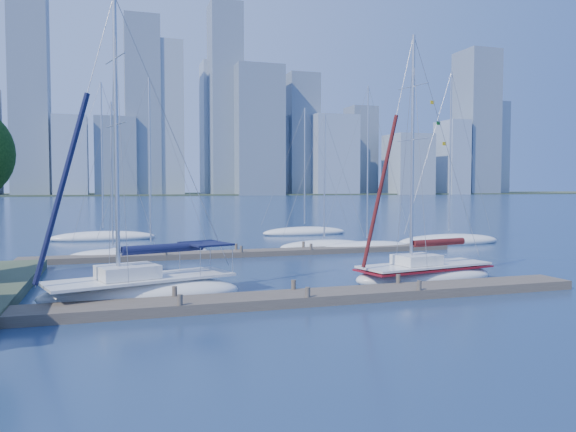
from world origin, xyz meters
name	(u,v)px	position (x,y,z in m)	size (l,w,h in m)	color
ground	(300,303)	(0.00, 0.00, 0.00)	(700.00, 700.00, 0.00)	navy
near_dock	(300,298)	(0.00, 0.00, 0.20)	(26.00, 2.00, 0.40)	#473D34
far_dock	(253,253)	(2.00, 16.00, 0.18)	(30.00, 1.80, 0.36)	#473D34
far_shore	(123,195)	(0.00, 320.00, 0.00)	(800.00, 100.00, 1.50)	#38472D
sailboat_navy	(141,276)	(-6.20, 2.49, 1.02)	(8.70, 4.99, 13.01)	silver
sailboat_maroon	(424,261)	(7.62, 2.99, 1.06)	(7.84, 3.76, 12.66)	silver
bg_boat_0	(113,255)	(-7.25, 17.22, 0.23)	(6.01, 3.74, 10.64)	silver
bg_boat_1	(151,252)	(-4.76, 17.77, 0.26)	(8.09, 5.13, 12.50)	silver
bg_boat_3	(324,246)	(8.26, 18.44, 0.23)	(7.25, 2.73, 10.57)	silver
bg_boat_4	(367,247)	(11.10, 16.80, 0.24)	(7.38, 2.03, 12.60)	silver
bg_boat_5	(449,241)	(19.38, 18.49, 0.29)	(9.62, 4.02, 14.52)	silver
bg_boat_6	(103,237)	(-8.00, 31.00, 0.28)	(9.30, 5.81, 14.36)	silver
bg_boat_7	(305,232)	(11.02, 30.84, 0.27)	(8.92, 4.50, 12.88)	silver
skyline	(152,129)	(14.97, 290.54, 35.77)	(502.60, 51.31, 113.18)	#8293A8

